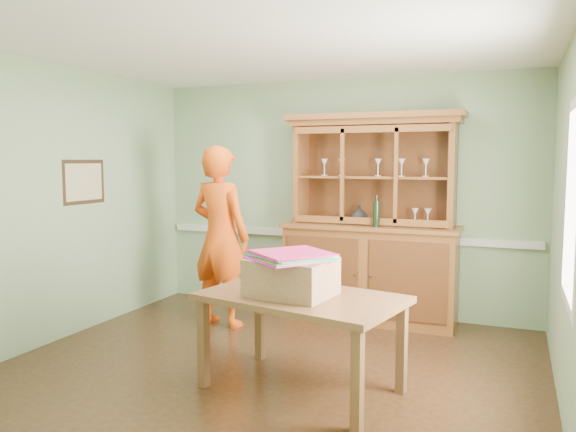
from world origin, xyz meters
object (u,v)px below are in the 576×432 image
at_px(cardboard_box, 291,277).
at_px(person, 220,236).
at_px(china_hutch, 371,249).
at_px(dining_table, 301,306).

height_order(cardboard_box, person, person).
bearing_deg(cardboard_box, china_hutch, 87.45).
height_order(dining_table, cardboard_box, cardboard_box).
xyz_separation_m(china_hutch, person, (-1.45, -0.79, 0.17)).
bearing_deg(person, dining_table, 147.24).
relative_size(cardboard_box, person, 0.31).
relative_size(dining_table, person, 0.86).
relative_size(china_hutch, dining_table, 1.38).
distance_m(cardboard_box, person, 1.91).
bearing_deg(dining_table, person, 149.27).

